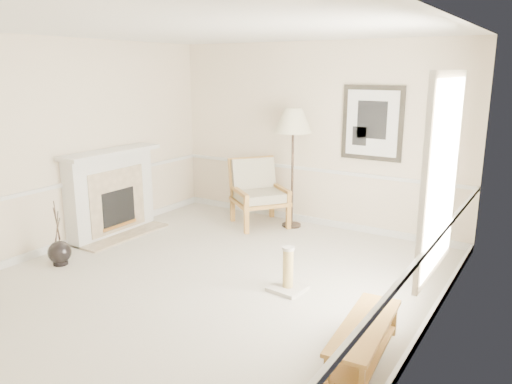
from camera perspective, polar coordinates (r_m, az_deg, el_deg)
ground at (r=6.13m, az=-5.07°, el=-10.01°), size 5.50×5.50×0.00m
room at (r=5.62m, az=-3.87°, el=7.61°), size 5.04×5.54×2.92m
fireplace at (r=7.88m, az=-16.20°, el=-0.16°), size 0.64×1.64×1.31m
floor_vase at (r=6.99m, az=-21.53°, el=-6.50°), size 0.30×0.30×0.87m
armchair at (r=8.13m, az=0.14°, el=0.33°), size 1.16×1.15×1.06m
floor_lamp at (r=7.78m, az=4.27°, el=7.77°), size 0.78×0.78×1.89m
bench at (r=4.58m, az=12.27°, el=-15.81°), size 0.47×1.25×0.35m
scratching_post at (r=5.79m, az=3.66°, el=-9.65°), size 0.41×0.41×0.53m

